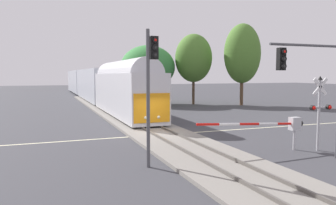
# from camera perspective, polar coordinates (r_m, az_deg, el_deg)

# --- Properties ---
(ground_plane) EXTENTS (220.00, 220.00, 0.00)m
(ground_plane) POSITION_cam_1_polar(r_m,az_deg,el_deg) (22.70, -1.45, -5.60)
(ground_plane) COLOR #3D3D42
(road_centre_stripe) EXTENTS (44.00, 0.20, 0.01)m
(road_centre_stripe) POSITION_cam_1_polar(r_m,az_deg,el_deg) (22.70, -1.45, -5.59)
(road_centre_stripe) COLOR beige
(road_centre_stripe) RESTS_ON ground
(railway_track) EXTENTS (4.40, 80.00, 0.32)m
(railway_track) POSITION_cam_1_polar(r_m,az_deg,el_deg) (22.69, -1.45, -5.36)
(railway_track) COLOR gray
(railway_track) RESTS_ON ground
(commuter_train) EXTENTS (3.04, 62.99, 5.16)m
(commuter_train) POSITION_cam_1_polar(r_m,az_deg,el_deg) (52.79, -12.72, 3.25)
(commuter_train) COLOR silver
(commuter_train) RESTS_ON railway_track
(crossing_gate_near) EXTENTS (6.48, 0.40, 1.80)m
(crossing_gate_near) POSITION_cam_1_polar(r_m,az_deg,el_deg) (18.79, 19.20, -3.66)
(crossing_gate_near) COLOR #B7B7BC
(crossing_gate_near) RESTS_ON ground
(crossing_signal_mast) EXTENTS (1.36, 0.44, 4.04)m
(crossing_signal_mast) POSITION_cam_1_polar(r_m,az_deg,el_deg) (19.49, 24.69, -0.45)
(crossing_signal_mast) COLOR #B2B2B7
(crossing_signal_mast) RESTS_ON ground
(traffic_signal_median) EXTENTS (0.53, 0.38, 6.08)m
(traffic_signal_median) POSITION_cam_1_polar(r_m,az_deg,el_deg) (14.48, -2.96, 4.60)
(traffic_signal_median) COLOR #4C4C51
(traffic_signal_median) RESTS_ON ground
(traffic_signal_near_right) EXTENTS (4.59, 0.38, 5.71)m
(traffic_signal_near_right) POSITION_cam_1_polar(r_m,az_deg,el_deg) (17.20, 25.02, 5.01)
(traffic_signal_near_right) COLOR #4C4C51
(traffic_signal_near_right) RESTS_ON ground
(oak_far_right) EXTENTS (5.07, 5.07, 9.64)m
(oak_far_right) POSITION_cam_1_polar(r_m,az_deg,el_deg) (45.87, 4.43, 7.63)
(oak_far_right) COLOR #4C3828
(oak_far_right) RESTS_ON ground
(maple_right_background) EXTENTS (4.81, 4.81, 10.81)m
(maple_right_background) POSITION_cam_1_polar(r_m,az_deg,el_deg) (45.30, 12.68, 8.22)
(maple_right_background) COLOR brown
(maple_right_background) RESTS_ON ground
(elm_centre_background) EXTENTS (7.46, 7.46, 8.10)m
(elm_centre_background) POSITION_cam_1_polar(r_m,az_deg,el_deg) (45.70, -3.50, 6.08)
(elm_centre_background) COLOR brown
(elm_centre_background) RESTS_ON ground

